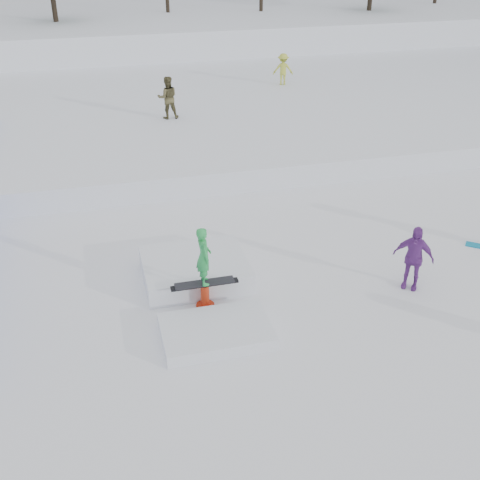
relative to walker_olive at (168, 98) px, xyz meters
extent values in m
plane|color=white|center=(-0.39, -13.25, -1.65)|extent=(120.00, 120.00, 0.00)
cube|color=white|center=(-0.39, 16.75, -0.45)|extent=(60.00, 14.00, 2.40)
cube|color=white|center=(-0.39, 2.75, -1.25)|extent=(50.00, 18.00, 0.80)
cylinder|color=black|center=(-4.39, 15.25, 1.75)|extent=(0.30, 0.30, 2.00)
imported|color=brown|center=(0.00, 0.00, 0.00)|extent=(0.85, 0.67, 1.69)
imported|color=#BFC93D|center=(6.16, 3.92, -0.11)|extent=(1.07, 0.79, 1.48)
imported|color=purple|center=(4.11, -12.71, -0.80)|extent=(1.03, 0.94, 1.69)
cube|color=white|center=(-1.01, -11.00, -1.38)|extent=(2.60, 2.20, 0.54)
cube|color=white|center=(-1.01, -13.50, -1.50)|extent=(2.40, 1.60, 0.30)
cylinder|color=red|center=(-1.01, -12.30, -1.62)|extent=(0.44, 0.44, 0.06)
cylinder|color=red|center=(-1.01, -12.30, -1.35)|extent=(0.20, 0.20, 0.60)
cube|color=black|center=(-1.01, -12.30, -1.02)|extent=(1.60, 0.16, 0.06)
cube|color=black|center=(-1.01, -12.30, -0.97)|extent=(1.40, 0.28, 0.03)
imported|color=green|center=(-1.01, -12.30, -0.24)|extent=(0.34, 0.52, 1.42)
camera|label=1|loc=(-3.14, -23.90, 6.68)|focal=45.00mm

